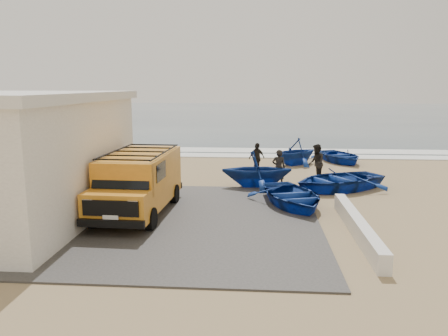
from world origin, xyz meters
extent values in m
plane|color=#9C835A|center=(0.00, 0.00, 0.00)|extent=(160.00, 160.00, 0.00)
cube|color=#423F3C|center=(-2.00, -2.00, 0.03)|extent=(12.00, 10.00, 0.05)
cube|color=#385166|center=(0.00, 56.00, 0.00)|extent=(180.00, 88.00, 0.01)
cube|color=white|center=(0.00, 12.00, 0.03)|extent=(180.00, 1.60, 0.06)
cube|color=white|center=(0.00, 14.50, 0.02)|extent=(180.00, 2.20, 0.04)
cube|color=black|center=(-3.55, -0.50, 2.60)|extent=(0.08, 0.70, 0.90)
cube|color=silver|center=(5.00, -3.00, 0.28)|extent=(0.35, 6.00, 0.55)
cube|color=orange|center=(-2.26, -0.89, 1.25)|extent=(2.19, 4.22, 1.75)
cube|color=orange|center=(-2.37, -3.44, 0.85)|extent=(2.05, 1.04, 0.96)
cube|color=black|center=(-2.35, -2.94, 1.70)|extent=(1.87, 0.43, 0.76)
cube|color=black|center=(-2.39, -3.93, 0.96)|extent=(1.72, 0.16, 0.48)
cube|color=black|center=(-2.39, -3.97, 0.50)|extent=(2.06, 0.23, 0.23)
cube|color=black|center=(-2.26, -0.94, 2.21)|extent=(2.07, 3.90, 0.06)
cylinder|color=black|center=(-3.29, -2.97, 0.37)|extent=(0.26, 0.75, 0.74)
cylinder|color=black|center=(-3.16, 0.31, 0.37)|extent=(0.26, 0.75, 0.74)
cylinder|color=black|center=(-1.41, -3.05, 0.37)|extent=(0.26, 0.75, 0.74)
cylinder|color=black|center=(-1.27, 0.24, 0.37)|extent=(0.26, 0.75, 0.74)
imported|color=navy|center=(3.25, 0.15, 0.41)|extent=(3.83, 4.59, 0.82)
imported|color=navy|center=(5.46, 2.95, 0.45)|extent=(5.31, 4.87, 0.90)
imported|color=navy|center=(1.92, 3.21, 0.82)|extent=(3.39, 3.01, 1.65)
imported|color=navy|center=(4.15, 9.08, 0.78)|extent=(3.89, 3.83, 1.55)
imported|color=navy|center=(6.89, 10.12, 0.39)|extent=(3.74, 4.41, 0.78)
imported|color=black|center=(2.91, 3.69, 0.83)|extent=(0.62, 0.42, 1.66)
imported|color=black|center=(4.72, 4.52, 0.91)|extent=(0.71, 0.90, 1.81)
imported|color=black|center=(1.91, 6.42, 0.80)|extent=(1.00, 0.84, 1.60)
camera|label=1|loc=(1.88, -16.06, 4.51)|focal=35.00mm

